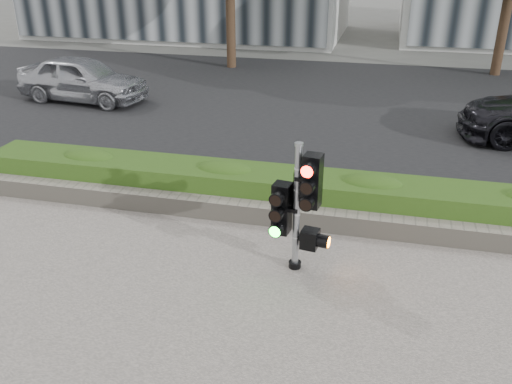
% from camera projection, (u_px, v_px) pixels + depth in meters
% --- Properties ---
extents(ground, '(120.00, 120.00, 0.00)m').
position_uv_depth(ground, '(255.00, 286.00, 7.85)').
color(ground, '#51514C').
rests_on(ground, ground).
extents(road, '(60.00, 13.00, 0.02)m').
position_uv_depth(road, '(332.00, 104.00, 16.67)').
color(road, black).
rests_on(road, ground).
extents(curb, '(60.00, 0.25, 0.12)m').
position_uv_depth(curb, '(293.00, 193.00, 10.60)').
color(curb, gray).
rests_on(curb, ground).
extents(stone_wall, '(12.00, 0.32, 0.34)m').
position_uv_depth(stone_wall, '(281.00, 215.00, 9.44)').
color(stone_wall, gray).
rests_on(stone_wall, sidewalk).
extents(hedge, '(12.00, 1.00, 0.68)m').
position_uv_depth(hedge, '(288.00, 191.00, 9.94)').
color(hedge, '#4F7F27').
rests_on(hedge, sidewalk).
extents(traffic_signal, '(0.72, 0.56, 2.00)m').
position_uv_depth(traffic_signal, '(299.00, 201.00, 7.80)').
color(traffic_signal, black).
rests_on(traffic_signal, sidewalk).
extents(car_silver, '(4.22, 2.07, 1.38)m').
position_uv_depth(car_silver, '(82.00, 79.00, 16.67)').
color(car_silver, '#A1A2A7').
rests_on(car_silver, road).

